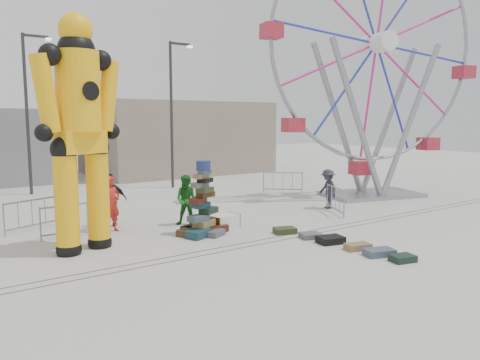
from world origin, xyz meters
TOP-DOWN VIEW (x-y plane):
  - ground at (0.00, 0.00)m, footprint 90.00×90.00m
  - track_line_near at (0.00, 0.60)m, footprint 40.00×0.04m
  - track_line_far at (0.00, 1.00)m, footprint 40.00×0.04m
  - building_right at (7.00, 20.00)m, footprint 12.00×8.00m
  - lamp_post_right at (3.09, 13.00)m, footprint 1.41×0.25m
  - lamp_post_left at (-3.91, 15.00)m, footprint 1.41×0.25m
  - suitcase_tower at (-1.16, 2.76)m, footprint 1.85×1.59m
  - crash_test_dummy at (-4.99, 3.02)m, footprint 2.74×1.21m
  - ferris_wheel at (9.69, 4.60)m, footprint 10.93×3.88m
  - steamer_trunk at (-0.13, 3.00)m, footprint 1.10×0.75m
  - row_case_0 at (1.11, 1.23)m, footprint 0.84×0.70m
  - row_case_1 at (1.37, 0.26)m, footprint 0.78×0.72m
  - row_case_2 at (1.43, -0.54)m, footprint 0.89×0.73m
  - row_case_3 at (1.55, -1.52)m, footprint 0.83×0.61m
  - row_case_4 at (1.56, -2.27)m, footprint 0.94×0.74m
  - row_case_5 at (1.63, -2.99)m, footprint 0.73×0.60m
  - barricade_dummy_b at (-5.67, 6.58)m, footprint 1.90×0.82m
  - barricade_dummy_c at (-4.80, 4.88)m, footprint 2.00×0.27m
  - barricade_wheel_front at (5.02, 2.63)m, footprint 1.03×1.81m
  - barricade_wheel_back at (6.81, 8.00)m, footprint 1.53×1.43m
  - pedestrian_red at (-3.51, 4.80)m, footprint 0.82×0.69m
  - pedestrian_green at (-0.94, 4.19)m, footprint 1.12×1.10m
  - pedestrian_black at (-3.25, 5.60)m, footprint 1.20×0.77m
  - pedestrian_grey at (5.51, 3.54)m, footprint 0.84×1.20m

SIDE VIEW (x-z plane):
  - ground at x=0.00m, z-range 0.00..0.00m
  - track_line_near at x=0.00m, z-range 0.00..0.01m
  - track_line_far at x=0.00m, z-range 0.00..0.01m
  - row_case_1 at x=1.37m, z-range 0.00..0.17m
  - row_case_5 at x=1.63m, z-range 0.00..0.18m
  - row_case_3 at x=1.55m, z-range 0.00..0.19m
  - row_case_4 at x=1.56m, z-range 0.00..0.20m
  - row_case_0 at x=1.11m, z-range 0.00..0.20m
  - row_case_2 at x=1.43m, z-range 0.00..0.22m
  - steamer_trunk at x=-0.13m, z-range 0.00..0.47m
  - barricade_dummy_b at x=-5.67m, z-range 0.00..1.10m
  - barricade_dummy_c at x=-4.80m, z-range 0.00..1.10m
  - barricade_wheel_front at x=5.02m, z-range 0.00..1.10m
  - barricade_wheel_back at x=6.81m, z-range 0.00..1.10m
  - suitcase_tower at x=-1.16m, z-range -0.54..1.91m
  - pedestrian_grey at x=5.51m, z-range 0.00..1.69m
  - pedestrian_green at x=-0.94m, z-range 0.00..1.83m
  - pedestrian_black at x=-3.25m, z-range 0.00..1.90m
  - pedestrian_red at x=-3.51m, z-range 0.00..1.91m
  - building_right at x=7.00m, z-range 0.00..5.00m
  - crash_test_dummy at x=-4.99m, z-range 0.19..7.08m
  - lamp_post_right at x=3.09m, z-range 0.48..8.48m
  - lamp_post_left at x=-3.91m, z-range 0.48..8.48m
  - ferris_wheel at x=9.69m, z-range -0.10..12.98m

